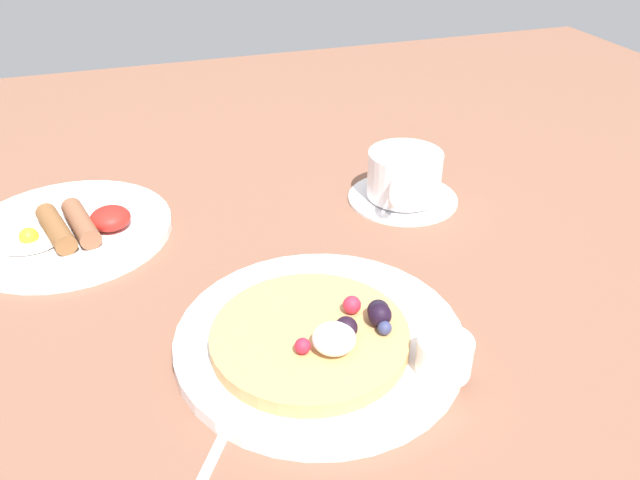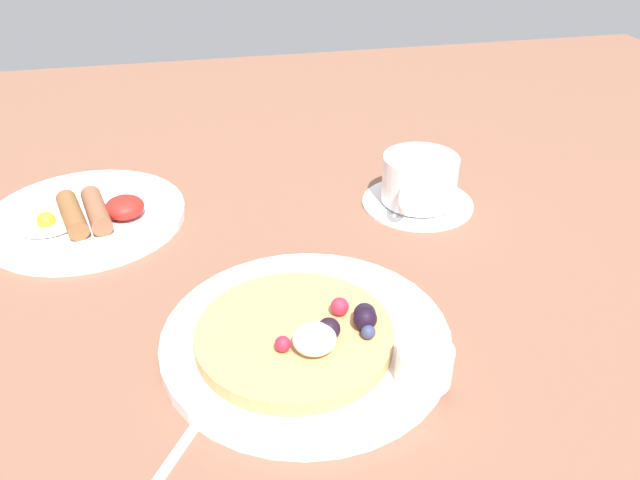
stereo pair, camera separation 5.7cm
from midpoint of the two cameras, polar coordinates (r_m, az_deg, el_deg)
The scene contains 8 objects.
ground_plane at distance 63.86cm, azimuth -5.27°, elevation -5.09°, with size 179.98×155.56×3.00cm, color brown.
pancake_plate at distance 55.29cm, azimuth -3.47°, elevation -9.01°, with size 24.69×24.69×1.31cm, color white.
pancake_with_berries at distance 53.36cm, azimuth -3.54°, elevation -8.63°, with size 16.55×16.55×3.45cm.
syrup_ramekin at distance 50.98cm, azimuth 7.85°, elevation -10.22°, with size 4.40×4.40×3.04cm.
breakfast_plate at distance 76.42cm, azimuth -23.52°, elevation 0.73°, with size 22.22×22.22×1.11cm, color white.
fried_breakfast at distance 73.78cm, azimuth -23.23°, elevation 1.08°, with size 13.70×9.05×2.58cm.
coffee_saucer at distance 77.57cm, azimuth 5.29°, elevation 3.78°, with size 13.15×13.15×0.68cm, color white.
coffee_cup at distance 76.00cm, azimuth 5.38°, elevation 5.84°, with size 9.02×10.51×5.47cm.
Camera 1 is at (-13.10, -49.17, 36.96)cm, focal length 35.92 mm.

